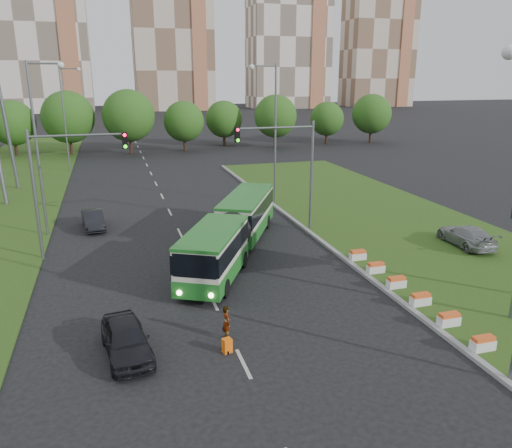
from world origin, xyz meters
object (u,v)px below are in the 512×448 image
object	(u,v)px
traffic_mast_left	(61,173)
car_left_far	(93,220)
traffic_mast_median	(291,159)
articulated_bus	(228,230)
car_left_near	(126,339)
car_median	(466,236)
pedestrian	(227,323)
shopping_trolley	(227,346)

from	to	relation	value
traffic_mast_left	car_left_far	bearing A→B (deg)	77.22
traffic_mast_median	traffic_mast_left	bearing A→B (deg)	-176.23
traffic_mast_left	articulated_bus	size ratio (longest dim) A/B	0.50
car_left_near	car_median	bearing A→B (deg)	11.07
car_left_far	car_median	xyz separation A→B (m)	(23.88, -11.52, 0.16)
car_left_near	pedestrian	world-z (taller)	pedestrian
traffic_mast_median	car_left_near	world-z (taller)	traffic_mast_median
traffic_mast_median	car_left_near	distance (m)	19.16
traffic_mast_left	shopping_trolley	world-z (taller)	traffic_mast_left
pedestrian	car_left_near	bearing A→B (deg)	87.20
pedestrian	shopping_trolley	world-z (taller)	pedestrian
traffic_mast_median	car_median	size ratio (longest dim) A/B	1.69
car_left_near	car_left_far	world-z (taller)	car_left_near
pedestrian	traffic_mast_median	bearing A→B (deg)	-34.76
car_left_far	traffic_mast_left	bearing A→B (deg)	-109.51
traffic_mast_left	car_left_far	xyz separation A→B (m)	(1.34, 5.90, -4.68)
traffic_mast_left	car_left_near	size ratio (longest dim) A/B	1.88
pedestrian	shopping_trolley	bearing A→B (deg)	162.67
articulated_bus	shopping_trolley	bearing A→B (deg)	-75.89
car_left_far	articulated_bus	bearing A→B (deg)	-51.16
traffic_mast_median	pedestrian	bearing A→B (deg)	-119.86
articulated_bus	pedestrian	xyz separation A→B (m)	(-2.56, -10.53, -0.83)
car_left_near	pedestrian	bearing A→B (deg)	-5.25
car_left_far	car_median	distance (m)	26.52
shopping_trolley	traffic_mast_left	bearing A→B (deg)	99.59
pedestrian	shopping_trolley	size ratio (longest dim) A/B	2.47
traffic_mast_left	pedestrian	world-z (taller)	traffic_mast_left
traffic_mast_median	shopping_trolley	distance (m)	17.81
traffic_mast_left	car_median	world-z (taller)	traffic_mast_left
traffic_mast_median	articulated_bus	world-z (taller)	traffic_mast_median
traffic_mast_median	pedestrian	world-z (taller)	traffic_mast_median
traffic_mast_left	car_left_near	xyz separation A→B (m)	(2.96, -13.03, -4.62)
car_left_near	traffic_mast_median	bearing A→B (deg)	41.64
car_median	shopping_trolley	world-z (taller)	car_median
car_left_near	car_left_far	distance (m)	19.00
articulated_bus	car_median	xyz separation A→B (m)	(15.47, -3.27, -0.77)
traffic_mast_left	articulated_bus	bearing A→B (deg)	-13.50
articulated_bus	car_left_near	world-z (taller)	articulated_bus
articulated_bus	car_left_near	size ratio (longest dim) A/B	3.73
car_median	pedestrian	bearing A→B (deg)	25.12
traffic_mast_median	shopping_trolley	size ratio (longest dim) A/B	12.74
traffic_mast_left	pedestrian	xyz separation A→B (m)	(7.19, -12.87, -4.58)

